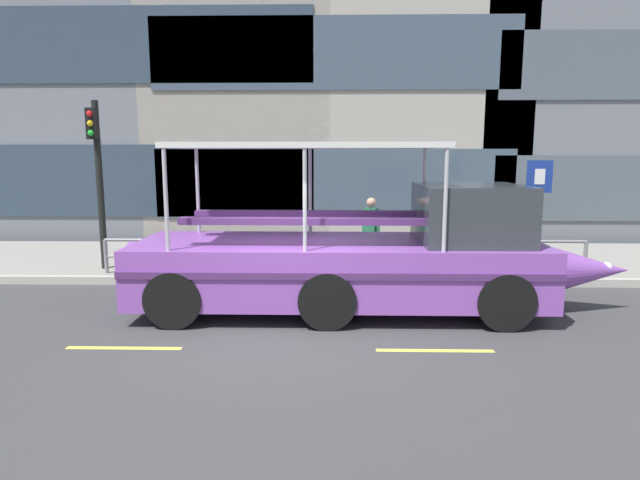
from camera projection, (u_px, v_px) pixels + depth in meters
The scene contains 10 objects.
ground_plane at pixel (284, 329), 9.24m from camera, with size 120.00×120.00×0.00m, color #3D3D3F.
sidewalk at pixel (302, 260), 14.75m from camera, with size 32.00×4.80×0.18m, color gray.
curb_edge at pixel (296, 281), 12.29m from camera, with size 32.00×0.18×0.18m, color #B2ADA3.
lane_centreline at pixel (278, 349), 8.26m from camera, with size 25.80×0.12×0.01m.
curb_guardrail at pixel (343, 251), 12.50m from camera, with size 11.28×0.09×0.83m.
traffic_light_pole at pixel (98, 168), 12.80m from camera, with size 0.24×0.46×4.04m.
parking_sign at pixel (538, 196), 12.71m from camera, with size 0.60×0.12×2.64m.
duck_tour_boat at pixel (367, 257), 10.15m from camera, with size 9.43×2.53×3.17m.
pedestrian_near_bow at pixel (491, 229), 13.20m from camera, with size 0.27×0.44×1.60m.
pedestrian_mid_left at pixel (371, 225), 13.30m from camera, with size 0.42×0.34×1.73m.
Camera 1 is at (0.82, -8.86, 2.98)m, focal length 30.15 mm.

